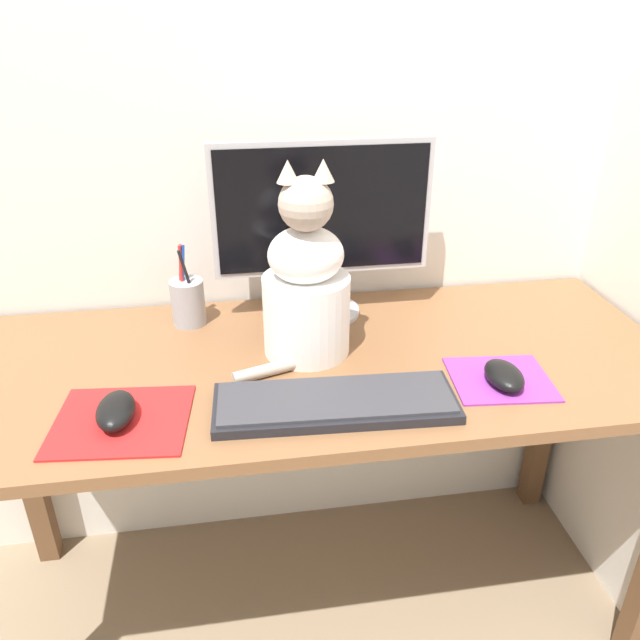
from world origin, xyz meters
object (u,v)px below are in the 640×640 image
Objects in this scene: keyboard at (335,402)px; computer_mouse_right at (504,375)px; cat at (306,286)px; pen_cup at (188,301)px; computer_mouse_left at (116,411)px; monitor at (322,221)px.

computer_mouse_right reaches higher than keyboard.
keyboard is 0.32m from computer_mouse_right.
cat is 0.30m from pen_cup.
cat is at bearing 99.39° from keyboard.
keyboard is 1.10× the size of cat.
pen_cup reaches higher than computer_mouse_left.
cat reaches higher than computer_mouse_right.
pen_cup is (-0.26, 0.37, 0.04)m from keyboard.
pen_cup is at bearing 149.48° from computer_mouse_right.
keyboard is 3.90× the size of computer_mouse_left.
pen_cup is (-0.59, 0.35, 0.03)m from computer_mouse_right.
monitor is 0.43m from keyboard.
monitor is 0.49m from computer_mouse_right.
pen_cup is (0.11, 0.35, 0.03)m from computer_mouse_left.
monitor is 0.58m from computer_mouse_left.
monitor is 1.20× the size of cat.
cat is 2.18× the size of pen_cup.
cat reaches higher than keyboard.
cat is (0.35, 0.19, 0.12)m from computer_mouse_left.
computer_mouse_left is at bearing -139.23° from monitor.
pen_cup is (-0.24, 0.16, -0.09)m from cat.
computer_mouse_left is 0.28× the size of cat.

